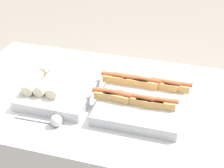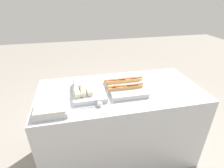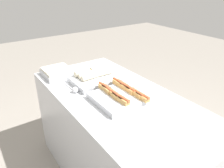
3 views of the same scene
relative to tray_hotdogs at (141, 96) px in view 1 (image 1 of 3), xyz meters
The scene contains 5 objects.
counter 0.51m from the tray_hotdogs, behind, with size 1.76×0.85×0.94m.
tray_hotdogs is the anchor object (origin of this frame).
tray_wraps 0.41m from the tray_hotdogs, behind, with size 0.33×0.45×0.10m.
serving_spoon_near 0.42m from the tray_hotdogs, 141.67° to the right, with size 0.23×0.05×0.05m.
serving_spoon_far 0.42m from the tray_hotdogs, 141.86° to the left, with size 0.23×0.05×0.05m.
Camera 1 is at (0.24, -1.18, 1.83)m, focal length 50.00 mm.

